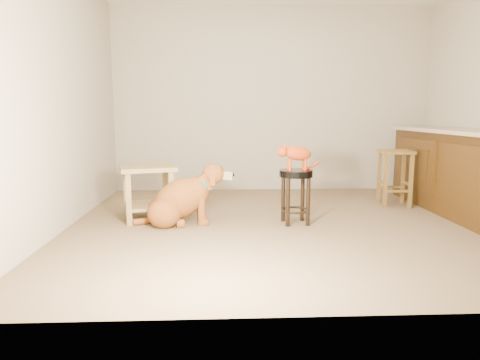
{
  "coord_description": "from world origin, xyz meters",
  "views": [
    {
      "loc": [
        -0.73,
        -4.2,
        1.11
      ],
      "look_at": [
        -0.55,
        0.04,
        0.45
      ],
      "focal_mm": 32.0,
      "sensor_mm": 36.0,
      "label": 1
    }
  ],
  "objects_px": {
    "side_table": "(148,184)",
    "tabby_kitten": "(295,154)",
    "padded_stool": "(296,186)",
    "wood_stool": "(395,177)",
    "golden_retriever": "(181,200)"
  },
  "relations": [
    {
      "from": "side_table",
      "to": "tabby_kitten",
      "type": "relative_size",
      "value": 1.45
    },
    {
      "from": "tabby_kitten",
      "to": "wood_stool",
      "type": "bearing_deg",
      "value": 26.1
    },
    {
      "from": "padded_stool",
      "to": "side_table",
      "type": "bearing_deg",
      "value": 170.41
    },
    {
      "from": "padded_stool",
      "to": "golden_retriever",
      "type": "distance_m",
      "value": 1.17
    },
    {
      "from": "side_table",
      "to": "padded_stool",
      "type": "bearing_deg",
      "value": -9.59
    },
    {
      "from": "wood_stool",
      "to": "golden_retriever",
      "type": "xyz_separation_m",
      "value": [
        -2.51,
        -0.78,
        -0.1
      ]
    },
    {
      "from": "padded_stool",
      "to": "side_table",
      "type": "distance_m",
      "value": 1.55
    },
    {
      "from": "wood_stool",
      "to": "side_table",
      "type": "bearing_deg",
      "value": -168.94
    },
    {
      "from": "wood_stool",
      "to": "side_table",
      "type": "relative_size",
      "value": 1.0
    },
    {
      "from": "side_table",
      "to": "wood_stool",
      "type": "bearing_deg",
      "value": 11.06
    },
    {
      "from": "wood_stool",
      "to": "side_table",
      "type": "height_order",
      "value": "wood_stool"
    },
    {
      "from": "padded_stool",
      "to": "wood_stool",
      "type": "bearing_deg",
      "value": 31.22
    },
    {
      "from": "padded_stool",
      "to": "golden_retriever",
      "type": "xyz_separation_m",
      "value": [
        -1.16,
        0.04,
        -0.15
      ]
    },
    {
      "from": "wood_stool",
      "to": "tabby_kitten",
      "type": "distance_m",
      "value": 1.63
    },
    {
      "from": "wood_stool",
      "to": "tabby_kitten",
      "type": "height_order",
      "value": "tabby_kitten"
    }
  ]
}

